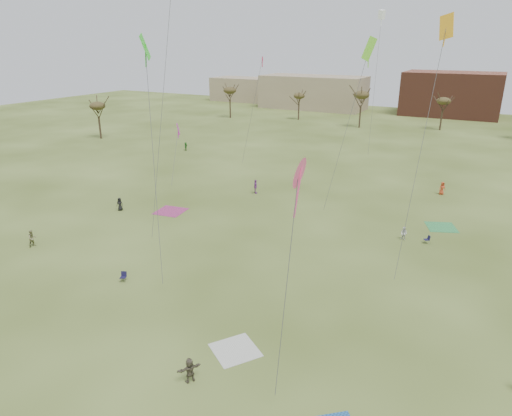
% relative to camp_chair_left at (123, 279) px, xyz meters
% --- Properties ---
extents(ground, '(260.00, 260.00, 0.00)m').
position_rel_camp_chair_left_xyz_m(ground, '(8.48, -3.03, -0.26)').
color(ground, '#394816').
rests_on(ground, ground).
extents(spectator_fore_b, '(0.81, 0.97, 1.77)m').
position_rel_camp_chair_left_xyz_m(spectator_fore_b, '(-13.49, 1.08, 0.63)').
color(spectator_fore_b, olive).
rests_on(spectator_fore_b, ground).
extents(spectator_fore_c, '(1.27, 1.58, 1.68)m').
position_rel_camp_chair_left_xyz_m(spectator_fore_c, '(12.67, -7.45, 0.58)').
color(spectator_fore_c, brown).
rests_on(spectator_fore_c, ground).
extents(flyer_mid_a, '(0.95, 0.79, 1.66)m').
position_rel_camp_chair_left_xyz_m(flyer_mid_a, '(-13.24, 13.29, 0.57)').
color(flyer_mid_a, black).
rests_on(flyer_mid_a, ground).
extents(spectator_mid_d, '(0.97, 1.25, 1.97)m').
position_rel_camp_chair_left_xyz_m(spectator_mid_d, '(-1.50, 27.36, 0.73)').
color(spectator_mid_d, purple).
rests_on(spectator_mid_d, ground).
extents(spectator_mid_e, '(0.85, 0.75, 1.47)m').
position_rel_camp_chair_left_xyz_m(spectator_mid_e, '(19.95, 20.94, 0.47)').
color(spectator_mid_e, silver).
rests_on(spectator_mid_e, ground).
extents(flyer_far_a, '(1.04, 1.52, 1.58)m').
position_rel_camp_chair_left_xyz_m(flyer_far_a, '(-26.23, 44.51, 0.53)').
color(flyer_far_a, '#2B6E24').
rests_on(flyer_far_a, ground).
extents(flyer_far_b, '(1.05, 0.99, 1.81)m').
position_rel_camp_chair_left_xyz_m(flyer_far_b, '(21.47, 39.19, 0.64)').
color(flyer_far_b, '#B73F1F').
rests_on(flyer_far_b, ground).
extents(blanket_cream, '(4.06, 4.06, 0.03)m').
position_rel_camp_chair_left_xyz_m(blanket_cream, '(13.60, -3.52, -0.26)').
color(blanket_cream, silver).
rests_on(blanket_cream, ground).
extents(blanket_plum, '(3.86, 3.86, 0.03)m').
position_rel_camp_chair_left_xyz_m(blanket_plum, '(-7.47, 16.00, -0.26)').
color(blanket_plum, '#9D3069').
rests_on(blanket_plum, ground).
extents(blanket_olive, '(4.10, 4.10, 0.03)m').
position_rel_camp_chair_left_xyz_m(blanket_olive, '(23.08, 26.60, -0.26)').
color(blanket_olive, '#348F49').
rests_on(blanket_olive, ground).
extents(camp_chair_left, '(0.68, 0.70, 0.87)m').
position_rel_camp_chair_left_xyz_m(camp_chair_left, '(0.00, 0.00, 0.00)').
color(camp_chair_left, '#161335').
rests_on(camp_chair_left, ground).
extents(camp_chair_right, '(0.73, 0.71, 0.87)m').
position_rel_camp_chair_left_xyz_m(camp_chair_right, '(22.28, 21.18, 0.00)').
color(camp_chair_right, '#161438').
rests_on(camp_chair_right, ground).
extents(kites_aloft, '(52.99, 62.47, 25.11)m').
position_rel_camp_chair_left_xyz_m(kites_aloft, '(8.20, 26.71, 20.32)').
color(kites_aloft, '#70D924').
rests_on(kites_aloft, ground).
extents(tree_line, '(117.44, 49.32, 8.91)m').
position_rel_camp_chair_left_xyz_m(tree_line, '(5.64, 76.09, 6.83)').
color(tree_line, '#3A2B1E').
rests_on(tree_line, ground).
extents(building_tan, '(32.00, 14.00, 10.00)m').
position_rel_camp_chair_left_xyz_m(building_tan, '(-26.52, 111.97, 4.74)').
color(building_tan, '#937F60').
rests_on(building_tan, ground).
extents(building_brick, '(26.00, 16.00, 12.00)m').
position_rel_camp_chair_left_xyz_m(building_brick, '(13.48, 116.97, 5.74)').
color(building_brick, brown).
rests_on(building_brick, ground).
extents(building_tan_west, '(20.00, 12.00, 8.00)m').
position_rel_camp_chair_left_xyz_m(building_tan_west, '(-56.52, 118.97, 3.74)').
color(building_tan_west, '#937F60').
rests_on(building_tan_west, ground).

